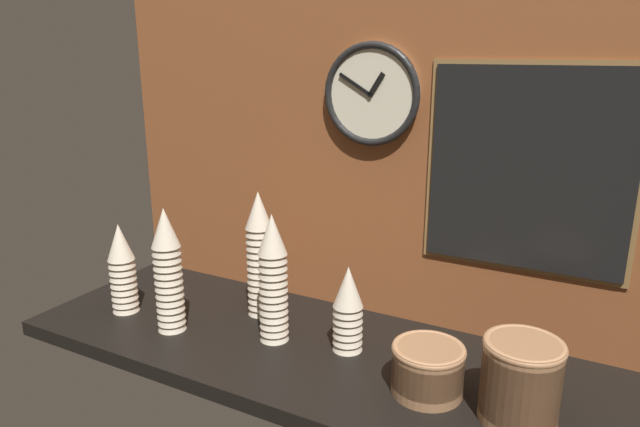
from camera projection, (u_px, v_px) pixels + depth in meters
ground_plane at (318, 352)px, 148.18cm from camera, size 160.00×56.00×4.00cm
wall_tiled_back at (364, 131)px, 155.52cm from camera, size 160.00×3.00×105.00cm
cup_stack_center_right at (348, 309)px, 142.68cm from camera, size 7.65×7.65×22.59cm
cup_stack_center at (273, 278)px, 146.19cm from camera, size 7.65×7.65×34.50cm
cup_stack_left at (168, 270)px, 151.63cm from camera, size 7.65×7.65×34.50cm
cup_stack_center_left at (260, 254)px, 160.78cm from camera, size 7.65×7.65×36.49cm
cup_stack_far_left at (122, 268)px, 163.81cm from camera, size 7.65×7.65×26.56cm
bowl_stack_far_right at (521, 380)px, 115.56cm from camera, size 16.32×16.32×17.92cm
bowl_stack_right at (428, 368)px, 125.92cm from camera, size 16.32×16.32×11.41cm
wall_clock at (371, 94)px, 148.77cm from camera, size 26.99×2.70×26.99cm
menu_board at (528, 170)px, 135.55cm from camera, size 49.20×1.32×51.09cm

